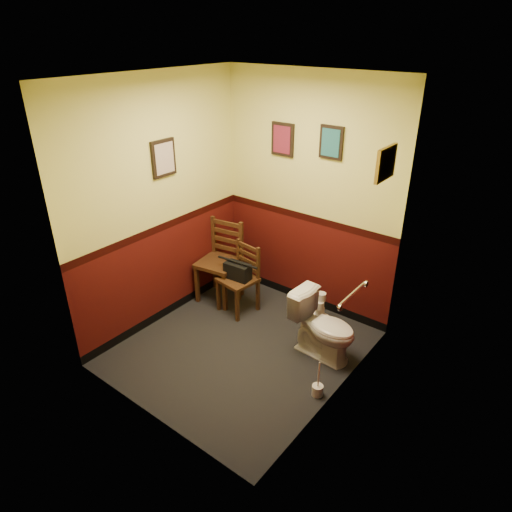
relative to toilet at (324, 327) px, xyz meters
The scene contains 17 objects.
floor 0.91m from the toilet, 148.57° to the right, with size 2.20×2.40×0.00m, color black.
ceiling 2.51m from the toilet, 148.57° to the right, with size 2.20×2.40×0.00m, color silver.
wall_back 1.46m from the toilet, 133.45° to the left, with size 2.20×2.70×0.00m, color #430D0B.
wall_front 2.06m from the toilet, 113.70° to the right, with size 2.20×2.70×0.00m, color #430D0B.
wall_left 2.13m from the toilet, 166.41° to the right, with size 2.40×2.70×0.00m, color #430D0B.
wall_right 1.17m from the toilet, 49.19° to the right, with size 2.40×2.70×0.00m, color #430D0B.
grab_bar 0.73m from the toilet, 28.54° to the right, with size 0.05×0.56×0.06m.
framed_print_back_a 2.07m from the toilet, 145.35° to the left, with size 0.28×0.04×0.36m.
framed_print_back_b 1.88m from the toilet, 122.44° to the left, with size 0.26×0.04×0.34m.
framed_print_left 2.37m from the toilet, 169.30° to the right, with size 0.04×0.30×0.38m.
framed_print_right 1.76m from the toilet, 23.99° to the left, with size 0.04×0.34×0.28m.
toilet is the anchor object (origin of this frame).
toilet_brush 0.66m from the toilet, 63.65° to the right, with size 0.11×0.11×0.38m.
chair_left 1.60m from the toilet, behind, with size 0.53×0.53×0.99m.
chair_right 1.23m from the toilet, behind, with size 0.44×0.44×0.83m.
handbag 1.24m from the toilet, behind, with size 0.32×0.18×0.22m.
tp_stack 0.62m from the toilet, 122.93° to the left, with size 0.22×0.13×0.38m.
Camera 1 is at (2.49, -2.97, 3.07)m, focal length 32.00 mm.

